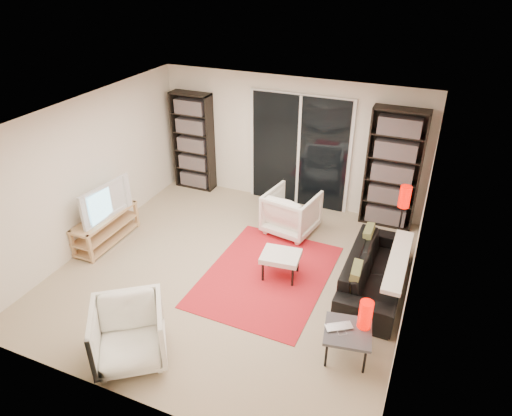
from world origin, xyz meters
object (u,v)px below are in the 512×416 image
(side_table, at_px, (348,333))
(tv_stand, at_px, (106,228))
(sofa, at_px, (376,271))
(ottoman, at_px, (281,257))
(armchair_front, at_px, (129,334))
(bookshelf_left, at_px, (193,142))
(floor_lamp, at_px, (403,205))
(armchair_back, at_px, (291,212))
(bookshelf_right, at_px, (393,170))

(side_table, bearing_deg, tv_stand, 167.79)
(sofa, height_order, ottoman, sofa)
(tv_stand, relative_size, armchair_front, 1.52)
(bookshelf_left, distance_m, floor_lamp, 4.27)
(sofa, height_order, armchair_back, armchair_back)
(sofa, height_order, armchair_front, armchair_front)
(tv_stand, bearing_deg, armchair_back, 28.94)
(bookshelf_left, distance_m, armchair_back, 2.61)
(armchair_back, distance_m, ottoman, 1.30)
(bookshelf_right, relative_size, tv_stand, 1.66)
(bookshelf_right, relative_size, side_table, 3.34)
(floor_lamp, bearing_deg, sofa, -100.21)
(sofa, bearing_deg, armchair_front, 135.62)
(side_table, relative_size, floor_lamp, 0.51)
(tv_stand, relative_size, side_table, 2.01)
(armchair_front, xyz_separation_m, ottoman, (1.09, 2.16, -0.03))
(bookshelf_right, height_order, tv_stand, bookshelf_right)
(ottoman, bearing_deg, sofa, 11.40)
(armchair_front, bearing_deg, ottoman, 27.88)
(armchair_back, bearing_deg, floor_lamp, -172.99)
(armchair_front, relative_size, side_table, 1.32)
(bookshelf_right, bearing_deg, armchair_back, -148.55)
(armchair_back, xyz_separation_m, floor_lamp, (1.78, -0.08, 0.56))
(armchair_back, relative_size, floor_lamp, 0.66)
(tv_stand, bearing_deg, floor_lamp, 17.50)
(armchair_back, bearing_deg, ottoman, 111.93)
(armchair_front, distance_m, floor_lamp, 4.27)
(bookshelf_right, bearing_deg, ottoman, -118.83)
(armchair_back, relative_size, ottoman, 1.37)
(bookshelf_left, bearing_deg, side_table, -40.38)
(armchair_front, distance_m, ottoman, 2.42)
(tv_stand, xyz_separation_m, ottoman, (2.99, 0.23, 0.08))
(tv_stand, height_order, side_table, tv_stand)
(bookshelf_left, bearing_deg, ottoman, -39.31)
(bookshelf_right, distance_m, sofa, 2.05)
(side_table, height_order, floor_lamp, floor_lamp)
(bookshelf_right, relative_size, ottoman, 3.48)
(bookshelf_right, distance_m, floor_lamp, 1.04)
(armchair_front, bearing_deg, bookshelf_right, 26.83)
(floor_lamp, bearing_deg, bookshelf_right, 107.42)
(side_table, bearing_deg, ottoman, 137.45)
(armchair_back, distance_m, armchair_front, 3.53)
(ottoman, xyz_separation_m, floor_lamp, (1.50, 1.19, 0.59))
(bookshelf_left, xyz_separation_m, floor_lamp, (4.16, -0.98, -0.04))
(armchair_back, height_order, floor_lamp, floor_lamp)
(armchair_back, bearing_deg, tv_stand, 38.68)
(side_table, bearing_deg, floor_lamp, 83.75)
(bookshelf_left, distance_m, armchair_front, 4.64)
(bookshelf_right, distance_m, side_table, 3.39)
(sofa, height_order, floor_lamp, floor_lamp)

